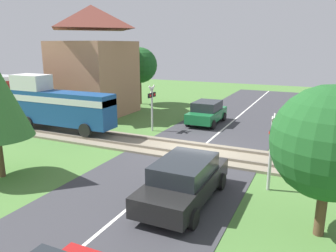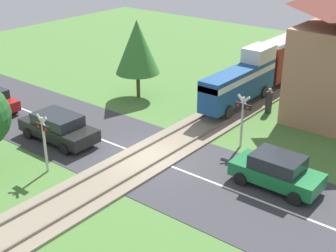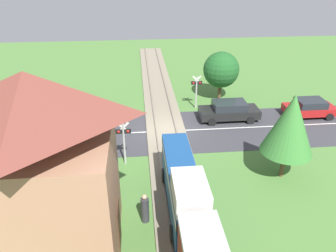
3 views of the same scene
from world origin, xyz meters
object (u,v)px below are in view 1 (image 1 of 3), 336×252
(train, at_px, (10,98))
(pedestrian_by_station, at_px, (76,116))
(car_near_crossing, at_px, (184,180))
(car_far_side, at_px, (207,112))
(station_building, at_px, (94,63))
(crossing_signal_west_approach, at_px, (272,142))
(crossing_signal_east_approach, at_px, (152,102))

(train, distance_m, pedestrian_by_station, 4.25)
(car_near_crossing, relative_size, car_far_side, 1.17)
(car_far_side, height_order, station_building, station_building)
(car_far_side, distance_m, pedestrian_by_station, 8.58)
(crossing_signal_west_approach, distance_m, crossing_signal_east_approach, 9.63)
(car_near_crossing, xyz_separation_m, crossing_signal_east_approach, (7.82, 5.33, 1.04))
(train, height_order, crossing_signal_west_approach, train)
(crossing_signal_east_approach, xyz_separation_m, pedestrian_by_station, (-1.04, 5.02, -1.12))
(crossing_signal_west_approach, xyz_separation_m, crossing_signal_east_approach, (5.68, 7.77, 0.00))
(train, height_order, crossing_signal_east_approach, train)
(train, bearing_deg, car_far_side, -61.57)
(station_building, bearing_deg, train, 156.76)
(station_building, xyz_separation_m, pedestrian_by_station, (-3.79, -1.27, -3.16))
(crossing_signal_west_approach, xyz_separation_m, pedestrian_by_station, (4.64, 12.79, -1.12))
(car_far_side, distance_m, crossing_signal_west_approach, 10.39)
(crossing_signal_west_approach, height_order, crossing_signal_east_approach, same)
(car_near_crossing, distance_m, pedestrian_by_station, 12.37)
(pedestrian_by_station, bearing_deg, car_far_side, -60.49)
(crossing_signal_east_approach, bearing_deg, car_near_crossing, -145.73)
(train, height_order, pedestrian_by_station, train)
(car_near_crossing, height_order, car_far_side, car_far_side)
(car_near_crossing, bearing_deg, pedestrian_by_station, 56.75)
(car_near_crossing, distance_m, crossing_signal_west_approach, 3.41)
(car_far_side, bearing_deg, train, 118.43)
(train, xyz_separation_m, car_far_side, (6.03, -11.13, -1.08))
(crossing_signal_west_approach, bearing_deg, crossing_signal_east_approach, 53.85)
(car_far_side, relative_size, pedestrian_by_station, 2.50)
(car_near_crossing, bearing_deg, station_building, 47.70)
(train, distance_m, car_near_crossing, 14.91)
(station_building, bearing_deg, car_near_crossing, -132.30)
(crossing_signal_east_approach, xyz_separation_m, station_building, (2.75, 6.28, 2.04))
(car_far_side, xyz_separation_m, pedestrian_by_station, (-4.22, 7.46, -0.08))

